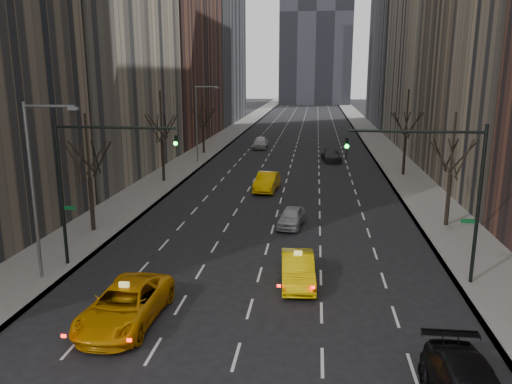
% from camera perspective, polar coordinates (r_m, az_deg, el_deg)
% --- Properties ---
extents(sidewalk_left, '(4.50, 320.00, 0.15)m').
position_cam_1_polar(sidewalk_left, '(84.72, -3.46, 6.35)').
color(sidewalk_left, slate).
rests_on(sidewalk_left, ground).
extents(sidewalk_right, '(4.50, 320.00, 0.15)m').
position_cam_1_polar(sidewalk_right, '(83.92, 13.33, 5.95)').
color(sidewalk_right, slate).
rests_on(sidewalk_right, ground).
extents(tree_lw_b, '(3.36, 3.50, 7.82)m').
position_cam_1_polar(tree_lw_b, '(34.76, -18.48, 1.51)').
color(tree_lw_b, black).
rests_on(tree_lw_b, ground).
extents(tree_lw_c, '(3.36, 3.50, 8.74)m').
position_cam_1_polar(tree_lw_c, '(49.43, -10.68, 5.71)').
color(tree_lw_c, black).
rests_on(tree_lw_c, ground).
extents(tree_lw_d, '(3.36, 3.50, 7.36)m').
position_cam_1_polar(tree_lw_d, '(66.75, -6.05, 7.40)').
color(tree_lw_d, black).
rests_on(tree_lw_d, ground).
extents(tree_rw_b, '(3.36, 3.50, 7.82)m').
position_cam_1_polar(tree_rw_b, '(36.57, 21.33, 1.84)').
color(tree_rw_b, black).
rests_on(tree_rw_b, ground).
extents(tree_rw_c, '(3.36, 3.50, 8.74)m').
position_cam_1_polar(tree_rw_c, '(53.92, 16.72, 6.00)').
color(tree_rw_c, black).
rests_on(tree_rw_c, ground).
extents(traffic_mast_left, '(6.69, 0.39, 8.00)m').
position_cam_1_polar(traffic_mast_left, '(27.88, -18.53, 2.41)').
color(traffic_mast_left, black).
rests_on(traffic_mast_left, ground).
extents(traffic_mast_right, '(6.69, 0.39, 8.00)m').
position_cam_1_polar(traffic_mast_right, '(26.01, 20.80, 1.48)').
color(traffic_mast_right, black).
rests_on(traffic_mast_right, ground).
extents(streetlight_near, '(2.83, 0.22, 9.00)m').
position_cam_1_polar(streetlight_near, '(26.93, -23.67, 1.89)').
color(streetlight_near, slate).
rests_on(streetlight_near, ground).
extents(streetlight_far, '(2.83, 0.22, 9.00)m').
position_cam_1_polar(streetlight_far, '(59.51, -6.49, 8.66)').
color(streetlight_far, slate).
rests_on(streetlight_far, ground).
extents(taxi_suv, '(2.97, 6.05, 1.65)m').
position_cam_1_polar(taxi_suv, '(22.57, -14.72, -12.37)').
color(taxi_suv, orange).
rests_on(taxi_suv, ground).
extents(taxi_sedan, '(1.98, 4.76, 1.53)m').
position_cam_1_polar(taxi_sedan, '(25.75, 4.79, -8.79)').
color(taxi_sedan, yellow).
rests_on(taxi_sedan, ground).
extents(silver_sedan_ahead, '(2.09, 4.10, 1.34)m').
position_cam_1_polar(silver_sedan_ahead, '(35.07, 4.06, -2.85)').
color(silver_sedan_ahead, '#A7A9B0').
rests_on(silver_sedan_ahead, ground).
extents(far_taxi, '(2.16, 5.15, 1.65)m').
position_cam_1_polar(far_taxi, '(45.52, 1.26, 1.18)').
color(far_taxi, '#FFBC05').
rests_on(far_taxi, ground).
extents(far_suv_grey, '(2.75, 5.37, 1.49)m').
position_cam_1_polar(far_suv_grey, '(61.84, 8.58, 4.22)').
color(far_suv_grey, '#2E2E33').
rests_on(far_suv_grey, ground).
extents(far_car_white, '(2.03, 4.91, 1.67)m').
position_cam_1_polar(far_car_white, '(71.54, 0.54, 5.68)').
color(far_car_white, silver).
rests_on(far_car_white, ground).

